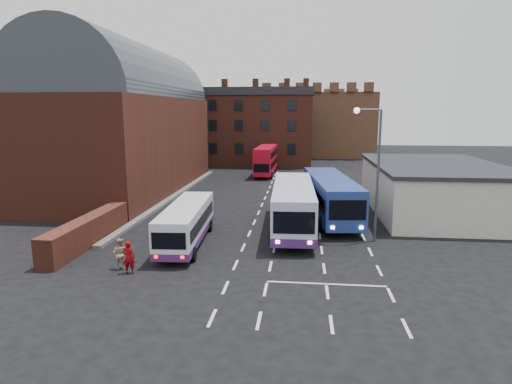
# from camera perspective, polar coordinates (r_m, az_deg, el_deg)

# --- Properties ---
(ground) EXTENTS (180.00, 180.00, 0.00)m
(ground) POSITION_cam_1_polar(r_m,az_deg,el_deg) (25.46, -2.47, -9.07)
(ground) COLOR black
(railway_station) EXTENTS (12.00, 28.00, 16.00)m
(railway_station) POSITION_cam_1_polar(r_m,az_deg,el_deg) (48.62, -17.22, 9.10)
(railway_station) COLOR #602B1E
(railway_station) RESTS_ON ground
(forecourt_wall) EXTENTS (1.20, 10.00, 1.80)m
(forecourt_wall) POSITION_cam_1_polar(r_m,az_deg,el_deg) (30.18, -21.47, -4.85)
(forecourt_wall) COLOR #602B1E
(forecourt_wall) RESTS_ON ground
(cream_building) EXTENTS (10.40, 16.40, 4.25)m
(cream_building) POSITION_cam_1_polar(r_m,az_deg,el_deg) (39.86, 22.64, 0.57)
(cream_building) COLOR beige
(cream_building) RESTS_ON ground
(brick_terrace) EXTENTS (22.00, 10.00, 11.00)m
(brick_terrace) POSITION_cam_1_polar(r_m,az_deg,el_deg) (70.41, -1.69, 8.19)
(brick_terrace) COLOR brown
(brick_terrace) RESTS_ON ground
(castle_keep) EXTENTS (22.00, 22.00, 12.00)m
(castle_keep) POSITION_cam_1_polar(r_m,az_deg,el_deg) (89.74, 7.81, 8.96)
(castle_keep) COLOR brown
(castle_keep) RESTS_ON ground
(bus_white_outbound) EXTENTS (2.86, 9.61, 2.59)m
(bus_white_outbound) POSITION_cam_1_polar(r_m,az_deg,el_deg) (28.45, -9.26, -3.84)
(bus_white_outbound) COLOR silver
(bus_white_outbound) RESTS_ON ground
(bus_white_inbound) EXTENTS (3.42, 12.45, 3.37)m
(bus_white_inbound) POSITION_cam_1_polar(r_m,az_deg,el_deg) (31.42, 4.97, -1.49)
(bus_white_inbound) COLOR silver
(bus_white_inbound) RESTS_ON ground
(bus_blue) EXTENTS (4.28, 12.68, 3.39)m
(bus_blue) POSITION_cam_1_polar(r_m,az_deg,el_deg) (35.05, 9.92, -0.31)
(bus_blue) COLOR navy
(bus_blue) RESTS_ON ground
(bus_red_double) EXTENTS (2.68, 9.81, 3.90)m
(bus_red_double) POSITION_cam_1_polar(r_m,az_deg,el_deg) (58.37, 1.31, 4.29)
(bus_red_double) COLOR red
(bus_red_double) RESTS_ON ground
(street_lamp) EXTENTS (1.81, 0.39, 8.86)m
(street_lamp) POSITION_cam_1_polar(r_m,az_deg,el_deg) (28.90, 15.42, 3.84)
(street_lamp) COLOR #484A50
(street_lamp) RESTS_ON ground
(pedestrian_red) EXTENTS (0.70, 0.50, 1.81)m
(pedestrian_red) POSITION_cam_1_polar(r_m,az_deg,el_deg) (24.19, -16.60, -8.34)
(pedestrian_red) COLOR maroon
(pedestrian_red) RESTS_ON ground
(pedestrian_beige) EXTENTS (0.87, 0.69, 1.75)m
(pedestrian_beige) POSITION_cam_1_polar(r_m,az_deg,el_deg) (25.03, -17.69, -7.81)
(pedestrian_beige) COLOR tan
(pedestrian_beige) RESTS_ON ground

